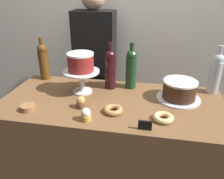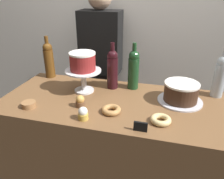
{
  "view_description": "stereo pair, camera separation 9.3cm",
  "coord_description": "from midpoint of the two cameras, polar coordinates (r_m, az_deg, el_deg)",
  "views": [
    {
      "loc": [
        0.22,
        -1.21,
        1.59
      ],
      "look_at": [
        0.0,
        0.0,
        1.0
      ],
      "focal_mm": 35.13,
      "sensor_mm": 36.0,
      "label": 1
    },
    {
      "loc": [
        0.31,
        -1.19,
        1.59
      ],
      "look_at": [
        0.0,
        0.0,
        1.0
      ],
      "focal_mm": 35.13,
      "sensor_mm": 36.0,
      "label": 2
    }
  ],
  "objects": [
    {
      "name": "back_wall",
      "position": [
        2.13,
        3.28,
        17.68
      ],
      "size": [
        6.0,
        0.05,
        2.6
      ],
      "color": "silver",
      "rests_on": "ground_plane"
    },
    {
      "name": "display_counter",
      "position": [
        1.67,
        -1.68,
        -17.08
      ],
      "size": [
        1.43,
        0.65,
        0.92
      ],
      "color": "brown",
      "rests_on": "ground_plane"
    },
    {
      "name": "cake_stand_pedestal",
      "position": [
        1.49,
        -9.68,
        3.01
      ],
      "size": [
        0.24,
        0.24,
        0.16
      ],
      "color": "silver",
      "rests_on": "display_counter"
    },
    {
      "name": "white_layer_cake",
      "position": [
        1.45,
        -9.99,
        7.02
      ],
      "size": [
        0.17,
        0.17,
        0.12
      ],
      "color": "maroon",
      "rests_on": "cake_stand_pedestal"
    },
    {
      "name": "silver_serving_platter",
      "position": [
        1.47,
        15.11,
        -2.27
      ],
      "size": [
        0.28,
        0.28,
        0.01
      ],
      "color": "silver",
      "rests_on": "display_counter"
    },
    {
      "name": "chocolate_round_cake",
      "position": [
        1.44,
        15.4,
        -0.0
      ],
      "size": [
        0.21,
        0.21,
        0.12
      ],
      "color": "#3D2619",
      "rests_on": "silver_serving_platter"
    },
    {
      "name": "wine_bottle_green",
      "position": [
        1.53,
        3.28,
        5.49
      ],
      "size": [
        0.08,
        0.08,
        0.33
      ],
      "color": "#193D1E",
      "rests_on": "display_counter"
    },
    {
      "name": "wine_bottle_dark_red",
      "position": [
        1.52,
        -2.22,
        5.43
      ],
      "size": [
        0.08,
        0.08,
        0.33
      ],
      "color": "black",
      "rests_on": "display_counter"
    },
    {
      "name": "wine_bottle_amber",
      "position": [
        1.78,
        -18.84,
        7.04
      ],
      "size": [
        0.08,
        0.08,
        0.33
      ],
      "color": "#5B3814",
      "rests_on": "display_counter"
    },
    {
      "name": "wine_bottle_clear",
      "position": [
        1.58,
        23.84,
        4.0
      ],
      "size": [
        0.08,
        0.08,
        0.33
      ],
      "color": "#B2BCC1",
      "rests_on": "display_counter"
    },
    {
      "name": "cupcake_caramel",
      "position": [
        1.32,
        -10.08,
        -3.38
      ],
      "size": [
        0.06,
        0.06,
        0.07
      ],
      "color": "brown",
      "rests_on": "display_counter"
    },
    {
      "name": "cupcake_vanilla",
      "position": [
        1.2,
        -9.05,
        -6.55
      ],
      "size": [
        0.06,
        0.06,
        0.07
      ],
      "color": "gold",
      "rests_on": "display_counter"
    },
    {
      "name": "donut_maple",
      "position": [
        1.27,
        -1.81,
        -5.39
      ],
      "size": [
        0.11,
        0.11,
        0.03
      ],
      "color": "#B27F47",
      "rests_on": "display_counter"
    },
    {
      "name": "donut_glazed",
      "position": [
        1.22,
        11.07,
        -7.26
      ],
      "size": [
        0.11,
        0.11,
        0.03
      ],
      "color": "#E0C17F",
      "rests_on": "display_counter"
    },
    {
      "name": "cookie_stack",
      "position": [
        1.4,
        -22.86,
        -4.4
      ],
      "size": [
        0.08,
        0.08,
        0.03
      ],
      "color": "olive",
      "rests_on": "display_counter"
    },
    {
      "name": "price_sign_chalkboard",
      "position": [
        1.13,
        6.21,
        -9.29
      ],
      "size": [
        0.07,
        0.01,
        0.05
      ],
      "color": "black",
      "rests_on": "display_counter"
    },
    {
      "name": "barista_figure",
      "position": [
        2.09,
        -5.56,
        4.35
      ],
      "size": [
        0.36,
        0.22,
        1.6
      ],
      "color": "black",
      "rests_on": "ground_plane"
    }
  ]
}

